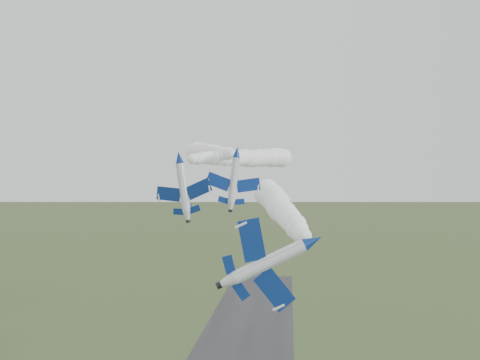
% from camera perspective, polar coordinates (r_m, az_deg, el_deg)
% --- Properties ---
extents(jet_lead, '(4.47, 11.80, 8.89)m').
position_cam_1_polar(jet_lead, '(54.99, 7.83, -6.46)').
color(jet_lead, white).
extents(smoke_trail_jet_lead, '(14.48, 57.05, 5.09)m').
position_cam_1_polar(smoke_trail_jet_lead, '(85.67, 4.25, -2.89)').
color(smoke_trail_jet_lead, white).
extents(jet_pair_left, '(10.14, 11.99, 3.22)m').
position_cam_1_polar(jet_pair_left, '(90.06, -6.55, 2.42)').
color(jet_pair_left, white).
extents(smoke_trail_jet_pair_left, '(22.06, 69.35, 5.22)m').
position_cam_1_polar(smoke_trail_jet_pair_left, '(125.28, 0.99, 2.39)').
color(smoke_trail_jet_pair_left, white).
extents(jet_pair_right, '(9.38, 10.95, 2.80)m').
position_cam_1_polar(jet_pair_right, '(90.15, -0.32, 3.02)').
color(jet_pair_right, white).
extents(smoke_trail_jet_pair_right, '(27.12, 70.70, 5.41)m').
position_cam_1_polar(smoke_trail_jet_pair_right, '(128.27, -3.40, 2.92)').
color(smoke_trail_jet_pair_right, white).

